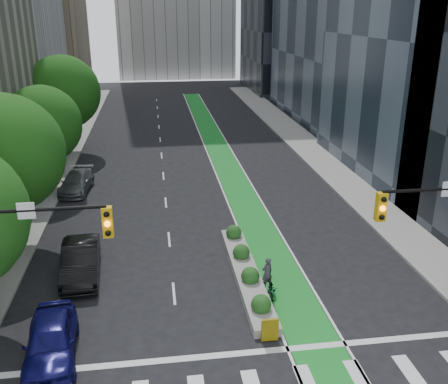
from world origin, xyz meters
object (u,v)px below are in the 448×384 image
object	(u,v)px
parked_car_left_mid	(81,261)
parked_car_left_near	(51,340)
median_planter	(246,271)
bicycle	(272,291)
cyclist	(267,273)
parked_car_left_far	(76,182)

from	to	relation	value
parked_car_left_mid	parked_car_left_near	bearing A→B (deg)	-96.79
median_planter	parked_car_left_near	size ratio (longest dim) A/B	2.18
bicycle	parked_car_left_mid	world-z (taller)	parked_car_left_mid
cyclist	parked_car_left_mid	distance (m)	9.40
cyclist	parked_car_left_near	bearing A→B (deg)	-0.04
cyclist	parked_car_left_mid	bearing A→B (deg)	-38.02
parked_car_left_mid	parked_car_left_far	size ratio (longest dim) A/B	1.06
median_planter	parked_car_left_mid	bearing A→B (deg)	170.68
bicycle	parked_car_left_near	world-z (taller)	parked_car_left_near
parked_car_left_mid	median_planter	bearing A→B (deg)	-13.13
bicycle	parked_car_left_mid	xyz separation A→B (m)	(-9.05, 3.56, 0.39)
parked_car_left_far	median_planter	bearing A→B (deg)	-49.14
median_planter	bicycle	world-z (taller)	median_planter
median_planter	parked_car_left_far	xyz separation A→B (m)	(-10.16, 14.24, 0.32)
cyclist	parked_car_left_mid	xyz separation A→B (m)	(-9.05, 2.52, 0.02)
parked_car_left_mid	cyclist	bearing A→B (deg)	-19.39
cyclist	parked_car_left_far	size ratio (longest dim) A/B	0.34
parked_car_left_far	parked_car_left_mid	bearing A→B (deg)	-76.21
median_planter	parked_car_left_mid	size ratio (longest dim) A/B	2.02
bicycle	parked_car_left_far	world-z (taller)	parked_car_left_far
bicycle	parked_car_left_far	xyz separation A→B (m)	(-10.96, 16.45, 0.25)
bicycle	cyclist	world-z (taller)	cyclist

